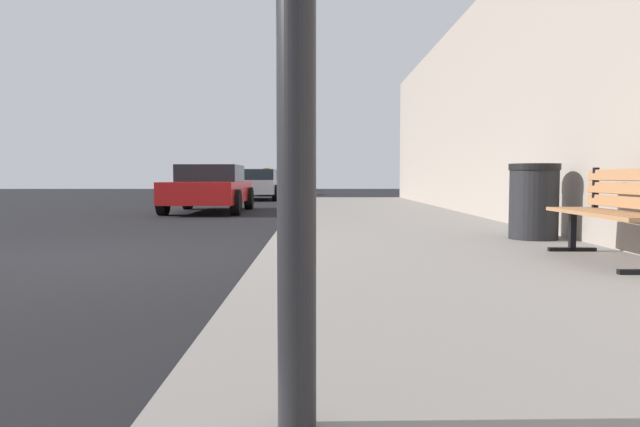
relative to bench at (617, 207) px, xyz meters
name	(u,v)px	position (x,y,z in m)	size (l,w,h in m)	color
ground_plane	(92,259)	(-5.39, 1.25, -0.66)	(80.00, 80.00, 0.00)	black
sidewalk	(439,252)	(-1.39, 1.25, -0.59)	(4.00, 32.00, 0.15)	gray
building_wall	(635,59)	(0.81, 1.25, 1.61)	(0.70, 32.00, 4.55)	gray
bench	(617,207)	(0.00, 0.00, 0.00)	(0.53, 1.72, 0.89)	#9E6B42
trash_bin	(534,201)	(-0.03, 1.97, -0.03)	(0.63, 0.63, 0.96)	black
car_red	(210,188)	(-5.68, 10.22, -0.02)	(2.01, 4.27, 1.27)	red
car_silver	(256,184)	(-5.35, 18.71, -0.02)	(2.05, 4.10, 1.27)	#B7B7BF
car_blue	(266,183)	(-5.46, 25.22, -0.02)	(2.02, 4.24, 1.43)	#233899
car_green	(276,181)	(-5.60, 34.76, -0.02)	(2.04, 4.26, 1.43)	#196638
car_black	(279,181)	(-5.90, 42.62, -0.02)	(1.96, 4.24, 1.43)	black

